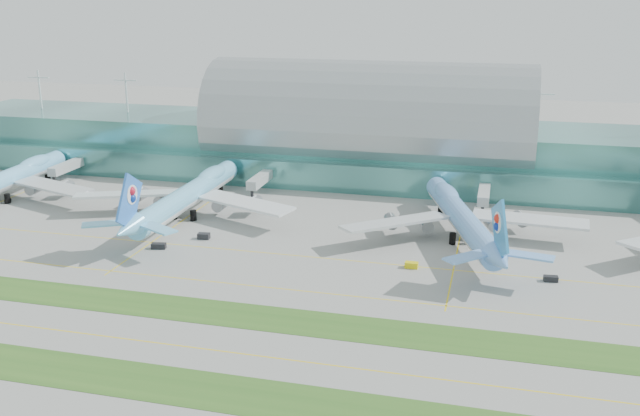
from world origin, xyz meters
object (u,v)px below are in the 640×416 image
(airliner_c, at_px, (461,216))
(airliner_a, at_px, (5,179))
(airliner_b, at_px, (189,194))
(terminal, at_px, (369,139))

(airliner_c, bearing_deg, airliner_a, 161.31)
(airliner_a, relative_size, airliner_c, 1.03)
(airliner_a, xyz_separation_m, airliner_b, (67.53, -1.73, 0.20))
(terminal, height_order, airliner_b, terminal)
(airliner_a, distance_m, airliner_c, 150.95)
(airliner_c, bearing_deg, airliner_b, 161.60)
(airliner_a, distance_m, airliner_b, 67.56)
(terminal, bearing_deg, airliner_b, -125.58)
(airliner_a, bearing_deg, terminal, 25.36)
(airliner_a, height_order, airliner_c, airliner_a)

